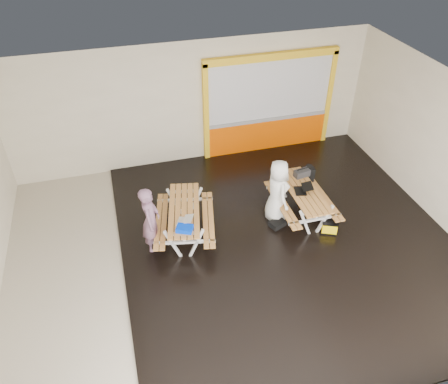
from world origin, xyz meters
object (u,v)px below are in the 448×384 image
object	(u,v)px
picnic_table_left	(184,215)
fluke_bag	(329,227)
person_right	(277,191)
laptop_left	(184,221)
backpack	(308,174)
laptop_right	(303,189)
picnic_table_right	(303,196)
toolbox	(302,173)
person_left	(151,220)
dark_case	(277,223)
blue_pouch	(185,229)

from	to	relation	value
picnic_table_left	fluke_bag	world-z (taller)	picnic_table_left
person_right	picnic_table_left	bearing A→B (deg)	88.33
laptop_left	backpack	xyz separation A→B (m)	(3.44, 1.07, -0.13)
laptop_right	picnic_table_right	bearing A→B (deg)	32.09
laptop_right	toolbox	world-z (taller)	toolbox
person_left	dark_case	xyz separation A→B (m)	(2.96, -0.11, -0.71)
laptop_right	dark_case	xyz separation A→B (m)	(-0.69, -0.25, -0.71)
blue_pouch	backpack	distance (m)	3.74
person_left	laptop_right	size ratio (longest dim) A/B	3.46
laptop_right	blue_pouch	size ratio (longest dim) A/B	1.41
person_left	backpack	world-z (taller)	person_left
person_left	fluke_bag	world-z (taller)	person_left
picnic_table_right	person_right	bearing A→B (deg)	172.88
picnic_table_right	dark_case	distance (m)	0.92
backpack	dark_case	bearing A→B (deg)	-140.79
backpack	fluke_bag	xyz separation A→B (m)	(-0.09, -1.51, -0.50)
person_left	blue_pouch	size ratio (longest dim) A/B	4.87
person_left	laptop_left	size ratio (longest dim) A/B	3.82
picnic_table_left	person_left	bearing A→B (deg)	-163.48
laptop_right	blue_pouch	world-z (taller)	laptop_right
blue_pouch	toolbox	distance (m)	3.45
picnic_table_right	blue_pouch	xyz separation A→B (m)	(-3.04, -0.64, 0.25)
person_right	blue_pouch	xyz separation A→B (m)	(-2.39, -0.73, 0.03)
picnic_table_right	backpack	bearing A→B (deg)	57.04
fluke_bag	dark_case	bearing A→B (deg)	153.38
backpack	dark_case	size ratio (longest dim) A/B	1.31
blue_pouch	dark_case	world-z (taller)	blue_pouch
laptop_left	dark_case	xyz separation A→B (m)	(2.26, 0.11, -0.72)
picnic_table_left	person_left	world-z (taller)	person_left
laptop_right	dark_case	size ratio (longest dim) A/B	1.33
person_right	laptop_right	size ratio (longest dim) A/B	3.46
backpack	fluke_bag	bearing A→B (deg)	-93.29
picnic_table_right	toolbox	xyz separation A→B (m)	(0.19, 0.56, 0.27)
picnic_table_right	toolbox	world-z (taller)	toolbox
person_right	picnic_table_right	bearing A→B (deg)	-99.10
laptop_left	blue_pouch	size ratio (longest dim) A/B	1.27
backpack	person_right	bearing A→B (deg)	-150.99
picnic_table_right	fluke_bag	distance (m)	0.98
blue_pouch	toolbox	xyz separation A→B (m)	(3.23, 1.21, 0.02)
blue_pouch	laptop_right	bearing A→B (deg)	11.64
toolbox	picnic_table_left	bearing A→B (deg)	-170.99
person_right	blue_pouch	bearing A→B (deg)	104.90
laptop_left	person_right	bearing A→B (deg)	11.25
person_right	laptop_right	bearing A→B (deg)	-102.10
fluke_bag	person_left	bearing A→B (deg)	170.78
person_right	fluke_bag	bearing A→B (deg)	-133.85
picnic_table_left	person_right	size ratio (longest dim) A/B	1.32
laptop_right	dark_case	bearing A→B (deg)	-160.27
laptop_left	fluke_bag	distance (m)	3.44
person_right	toolbox	xyz separation A→B (m)	(0.84, 0.48, 0.05)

